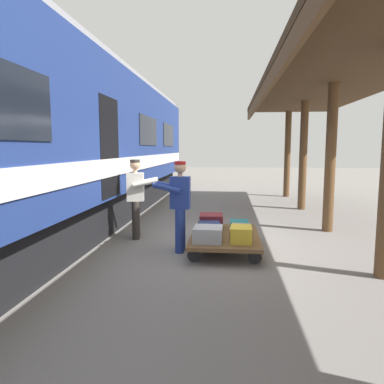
% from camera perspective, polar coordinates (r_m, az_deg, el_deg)
% --- Properties ---
extents(ground_plane, '(60.00, 60.00, 0.00)m').
position_cam_1_polar(ground_plane, '(7.28, 5.05, -8.49)').
color(ground_plane, slate).
extents(platform_canopy, '(3.20, 16.14, 3.56)m').
position_cam_1_polar(platform_canopy, '(7.49, 24.48, 16.50)').
color(platform_canopy, brown).
rests_on(platform_canopy, ground_plane).
extents(train_car, '(3.03, 20.04, 4.00)m').
position_cam_1_polar(train_car, '(8.02, -23.24, 7.28)').
color(train_car, navy).
rests_on(train_car, ground_plane).
extents(luggage_cart, '(1.28, 1.98, 0.30)m').
position_cam_1_polar(luggage_cart, '(6.92, 5.24, -7.12)').
color(luggage_cart, brown).
rests_on(luggage_cart, ground_plane).
extents(suitcase_gray_aluminum, '(0.52, 0.52, 0.26)m').
position_cam_1_polar(suitcase_gray_aluminum, '(6.36, 2.58, -6.73)').
color(suitcase_gray_aluminum, '#9EA0A5').
rests_on(suitcase_gray_aluminum, luggage_cart).
extents(suitcase_tan_vintage, '(0.42, 0.66, 0.16)m').
position_cam_1_polar(suitcase_tan_vintage, '(6.90, 7.67, -6.13)').
color(suitcase_tan_vintage, tan).
rests_on(suitcase_tan_vintage, luggage_cart).
extents(suitcase_maroon_trunk, '(0.50, 0.52, 0.29)m').
position_cam_1_polar(suitcase_maroon_trunk, '(7.42, 3.07, -4.67)').
color(suitcase_maroon_trunk, maroon).
rests_on(suitcase_maroon_trunk, luggage_cart).
extents(suitcase_navy_fabric, '(0.48, 0.59, 0.22)m').
position_cam_1_polar(suitcase_navy_fabric, '(6.89, 2.84, -5.86)').
color(suitcase_navy_fabric, navy).
rests_on(suitcase_navy_fabric, luggage_cart).
extents(suitcase_teal_softside, '(0.38, 0.47, 0.16)m').
position_cam_1_polar(suitcase_teal_softside, '(7.43, 7.54, -5.19)').
color(suitcase_teal_softside, '#1E666B').
rests_on(suitcase_teal_softside, luggage_cart).
extents(suitcase_yellow_case, '(0.38, 0.46, 0.28)m').
position_cam_1_polar(suitcase_yellow_case, '(6.35, 7.83, -6.75)').
color(suitcase_yellow_case, gold).
rests_on(suitcase_yellow_case, luggage_cart).
extents(porter_in_overalls, '(0.68, 0.44, 1.70)m').
position_cam_1_polar(porter_in_overalls, '(6.68, -2.06, -1.76)').
color(porter_in_overalls, navy).
rests_on(porter_in_overalls, ground_plane).
extents(porter_by_door, '(0.71, 0.51, 1.70)m').
position_cam_1_polar(porter_by_door, '(7.75, -8.83, -0.63)').
color(porter_by_door, '#332D28').
rests_on(porter_by_door, ground_plane).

